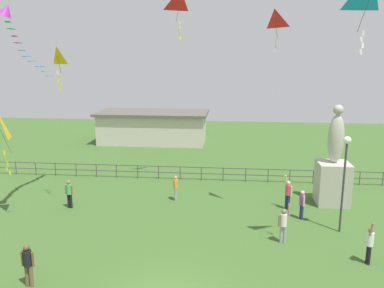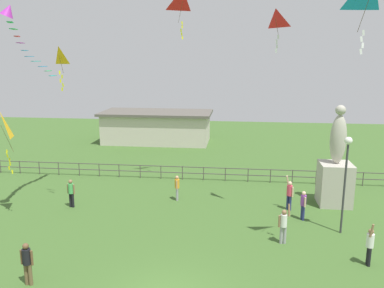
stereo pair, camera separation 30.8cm
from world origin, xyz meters
name	(u,v)px [view 1 (the left image)]	position (x,y,z in m)	size (l,w,h in m)	color
statue_monument	(333,173)	(7.90, 10.40, 1.81)	(1.78, 1.78, 5.77)	#B2AD9E
lamppost	(345,164)	(7.38, 6.48, 3.42)	(0.36, 0.36, 4.75)	#38383D
person_0	(69,192)	(-6.96, 8.14, 0.93)	(0.48, 0.30, 1.62)	black
person_1	(302,203)	(5.78, 7.87, 0.90)	(0.29, 0.46, 1.56)	navy
person_2	(283,223)	(4.47, 5.01, 0.96)	(0.51, 0.30, 1.92)	#99999E
person_3	(176,186)	(-1.19, 9.93, 0.87)	(0.28, 0.46, 1.52)	#99999E
person_4	(28,263)	(-5.31, 0.48, 0.96)	(0.51, 0.31, 1.68)	brown
person_5	(370,242)	(7.74, 3.47, 0.94)	(0.30, 0.48, 1.88)	black
person_6	(288,193)	(5.23, 9.18, 0.98)	(0.43, 0.48, 1.94)	navy
kite_0	(181,2)	(-1.18, 12.63, 11.58)	(1.42, 1.32, 2.85)	red
kite_1	(274,20)	(3.95, 7.95, 10.08)	(0.93, 1.01, 2.05)	red
kite_3	(57,58)	(-7.15, 8.25, 8.31)	(0.75, 0.47, 2.34)	yellow
streamer_kite	(11,19)	(-8.30, 6.17, 10.05)	(1.65, 6.71, 3.56)	#B22DB2
waterfront_railing	(195,171)	(-0.44, 14.00, 0.63)	(36.03, 0.06, 0.95)	#4C4742
pavilion_building	(153,127)	(-5.76, 26.00, 1.56)	(10.86, 5.24, 3.08)	beige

